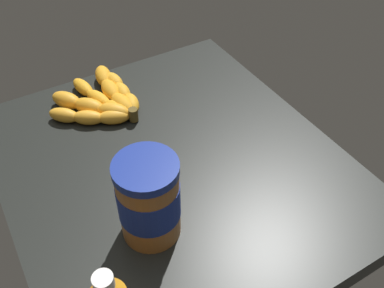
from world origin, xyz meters
TOP-DOWN VIEW (x-y plane):
  - ground_plane at (0.00, 0.00)cm, footprint 72.30×63.53cm
  - banana_bunch at (-23.30, -5.01)cm, footprint 22.00×20.06cm
  - peanut_butter_jar at (12.40, -10.63)cm, footprint 10.24×10.24cm

SIDE VIEW (x-z plane):
  - ground_plane at x=0.00cm, z-range -4.96..0.00cm
  - banana_bunch at x=-23.30cm, z-range -0.14..3.58cm
  - peanut_butter_jar at x=12.40cm, z-range 0.02..15.87cm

